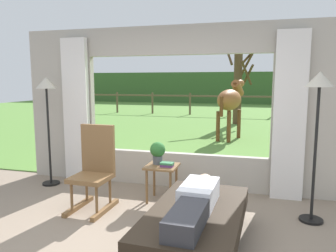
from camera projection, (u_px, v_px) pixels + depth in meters
name	position (u px, v px, depth m)	size (l,w,h in m)	color
back_wall_with_window	(176.00, 110.00, 5.11)	(5.20, 0.12, 2.55)	#ADA599
curtain_panel_left	(76.00, 111.00, 5.42)	(0.44, 0.10, 2.40)	silver
curtain_panel_right	(289.00, 117.00, 4.54)	(0.44, 0.10, 2.40)	silver
outdoor_pasture_lawn	(229.00, 116.00, 15.69)	(36.00, 21.68, 0.02)	#568438
distant_hill_ridge	(240.00, 88.00, 24.93)	(36.00, 2.00, 2.40)	#395C2C
recliner_sofa	(196.00, 228.00, 3.27)	(0.97, 1.74, 0.42)	black
reclining_person	(196.00, 201.00, 3.18)	(0.37, 1.43, 0.22)	silver
rocking_chair	(95.00, 168.00, 4.30)	(0.50, 0.69, 1.12)	brown
side_table	(162.00, 172.00, 4.56)	(0.44, 0.44, 0.52)	brown
potted_plant	(158.00, 151.00, 4.60)	(0.22, 0.22, 0.32)	#4C5156
book_stack	(167.00, 165.00, 4.47)	(0.18, 0.13, 0.06)	#59336B
floor_lamp_left	(47.00, 98.00, 5.17)	(0.32, 0.32, 1.76)	black
floor_lamp_right	(318.00, 102.00, 3.74)	(0.32, 0.32, 1.81)	black
horse	(230.00, 100.00, 9.28)	(0.88, 1.82, 1.73)	brown
pasture_tree	(238.00, 85.00, 12.63)	(1.47, 1.46, 3.46)	#4C3823
pasture_fence_line	(230.00, 101.00, 15.76)	(16.10, 0.10, 1.10)	brown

